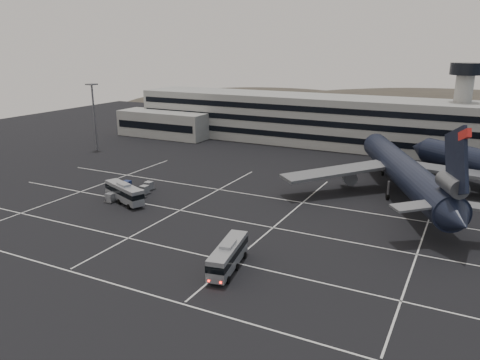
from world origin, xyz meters
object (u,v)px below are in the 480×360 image
Objects in this scene: bus_far at (124,192)px; tug_a at (136,203)px; trijet_main at (405,171)px; bus_near at (228,255)px; uld_cluster at (131,192)px.

bus_far is 4.40× the size of tug_a.
bus_near is (-15.66, -41.58, -3.21)m from trijet_main.
tug_a is at bearing -40.92° from uld_cluster.
trijet_main reaches higher than tug_a.
bus_near is 1.00× the size of bus_far.
trijet_main is at bearing 25.85° from uld_cluster.
bus_far is 0.91× the size of uld_cluster.
bus_near is 36.85m from uld_cluster.
uld_cluster is at bearing 122.96° from tug_a.
uld_cluster is at bearing -178.32° from trijet_main.
bus_far is 4.34m from uld_cluster.
trijet_main is 53.02m from bus_far.
tug_a is at bearing -76.30° from bus_far.
trijet_main is 22.17× the size of tug_a.
uld_cluster is (-31.79, 18.59, -1.20)m from bus_near.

